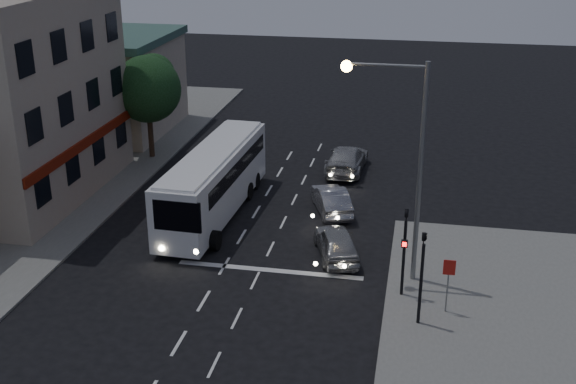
% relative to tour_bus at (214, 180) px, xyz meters
% --- Properties ---
extents(ground, '(120.00, 120.00, 0.00)m').
position_rel_tour_bus_xyz_m(ground, '(1.95, -7.32, -1.83)').
color(ground, black).
extents(sidewalk_far, '(12.00, 50.00, 0.12)m').
position_rel_tour_bus_xyz_m(sidewalk_far, '(-11.05, 0.68, -1.77)').
color(sidewalk_far, slate).
rests_on(sidewalk_far, ground).
extents(road_markings, '(8.00, 30.55, 0.01)m').
position_rel_tour_bus_xyz_m(road_markings, '(3.23, -4.01, -1.83)').
color(road_markings, silver).
rests_on(road_markings, ground).
extents(tour_bus, '(2.74, 11.10, 3.39)m').
position_rel_tour_bus_xyz_m(tour_bus, '(0.00, 0.00, 0.00)').
color(tour_bus, white).
rests_on(tour_bus, ground).
extents(car_suv, '(2.69, 4.26, 1.35)m').
position_rel_tour_bus_xyz_m(car_suv, '(6.56, -3.52, -1.15)').
color(car_suv, '#A4A4A4').
rests_on(car_suv, ground).
extents(car_sedan_a, '(2.70, 4.28, 1.33)m').
position_rel_tour_bus_xyz_m(car_sedan_a, '(5.66, 1.42, -1.17)').
color(car_sedan_a, '#9B9BA0').
rests_on(car_sedan_a, ground).
extents(car_sedan_b, '(2.26, 5.14, 1.47)m').
position_rel_tour_bus_xyz_m(car_sedan_b, '(5.73, 7.60, -1.10)').
color(car_sedan_b, '#A5A5A5').
rests_on(car_sedan_b, ground).
extents(traffic_signal_main, '(0.25, 0.35, 4.10)m').
position_rel_tour_bus_xyz_m(traffic_signal_main, '(9.55, -6.54, 0.59)').
color(traffic_signal_main, black).
rests_on(traffic_signal_main, sidewalk_near).
extents(traffic_signal_side, '(0.18, 0.15, 4.10)m').
position_rel_tour_bus_xyz_m(traffic_signal_side, '(10.25, -8.52, 0.59)').
color(traffic_signal_side, black).
rests_on(traffic_signal_side, sidewalk_near).
extents(regulatory_sign, '(0.45, 0.12, 2.20)m').
position_rel_tour_bus_xyz_m(regulatory_sign, '(11.25, -7.55, -0.23)').
color(regulatory_sign, slate).
rests_on(regulatory_sign, sidewalk_near).
extents(streetlight, '(3.32, 0.44, 9.00)m').
position_rel_tour_bus_xyz_m(streetlight, '(9.29, -5.12, 3.90)').
color(streetlight, slate).
rests_on(streetlight, sidewalk_near).
extents(low_building_north, '(9.40, 9.40, 6.50)m').
position_rel_tour_bus_xyz_m(low_building_north, '(-11.55, 12.68, 1.56)').
color(low_building_north, '#B2A18F').
rests_on(low_building_north, sidewalk_far).
extents(street_tree, '(4.00, 4.00, 6.20)m').
position_rel_tour_bus_xyz_m(street_tree, '(-6.26, 7.71, 2.67)').
color(street_tree, black).
rests_on(street_tree, sidewalk_far).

